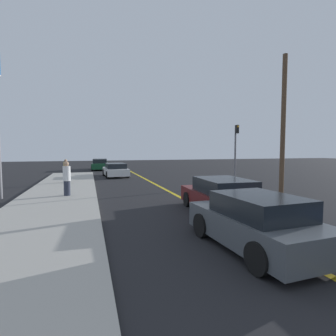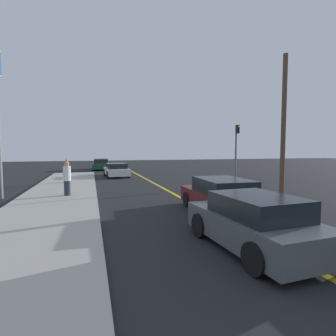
# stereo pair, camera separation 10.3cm
# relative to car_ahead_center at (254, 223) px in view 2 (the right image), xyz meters

# --- Properties ---
(road_center_line) EXTENTS (0.20, 60.00, 0.01)m
(road_center_line) POSITION_rel_car_ahead_center_xyz_m (0.55, 11.72, -0.65)
(road_center_line) COLOR gold
(road_center_line) RESTS_ON ground_plane
(sidewalk_left) EXTENTS (3.77, 28.93, 0.10)m
(sidewalk_left) POSITION_rel_car_ahead_center_xyz_m (-5.44, 8.18, -0.60)
(sidewalk_left) COLOR #ADA89E
(sidewalk_left) RESTS_ON ground_plane
(car_ahead_center) EXTENTS (2.07, 3.93, 1.36)m
(car_ahead_center) POSITION_rel_car_ahead_center_xyz_m (0.00, 0.00, 0.00)
(car_ahead_center) COLOR #4C5156
(car_ahead_center) RESTS_ON ground_plane
(car_far_distant) EXTENTS (2.14, 4.47, 1.35)m
(car_far_distant) POSITION_rel_car_ahead_center_xyz_m (0.96, 3.50, -0.01)
(car_far_distant) COLOR maroon
(car_far_distant) RESTS_ON ground_plane
(car_parked_left_lot) EXTENTS (2.14, 4.23, 1.21)m
(car_parked_left_lot) POSITION_rel_car_ahead_center_xyz_m (-1.62, 18.52, -0.07)
(car_parked_left_lot) COLOR silver
(car_parked_left_lot) RESTS_ON ground_plane
(car_oncoming_far) EXTENTS (2.12, 4.81, 1.32)m
(car_oncoming_far) POSITION_rel_car_ahead_center_xyz_m (-2.64, 27.28, -0.02)
(car_oncoming_far) COLOR #144728
(car_oncoming_far) RESTS_ON ground_plane
(pedestrian_near_curb) EXTENTS (0.37, 0.37, 1.74)m
(pedestrian_near_curb) POSITION_rel_car_ahead_center_xyz_m (-5.00, 8.73, 0.32)
(pedestrian_near_curb) COLOR #282D3D
(pedestrian_near_curb) RESTS_ON sidewalk_left
(pedestrian_mid_group) EXTENTS (0.32, 0.32, 1.66)m
(pedestrian_mid_group) POSITION_rel_car_ahead_center_xyz_m (-5.47, 14.28, 0.28)
(pedestrian_mid_group) COLOR #282D3D
(pedestrian_mid_group) RESTS_ON sidewalk_left
(traffic_light) EXTENTS (0.18, 0.40, 4.05)m
(traffic_light) POSITION_rel_car_ahead_center_xyz_m (5.47, 9.97, 1.83)
(traffic_light) COLOR slate
(traffic_light) RESTS_ON ground_plane
(utility_pole) EXTENTS (0.24, 0.24, 7.26)m
(utility_pole) POSITION_rel_car_ahead_center_xyz_m (5.71, 5.85, 2.98)
(utility_pole) COLOR brown
(utility_pole) RESTS_ON ground_plane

